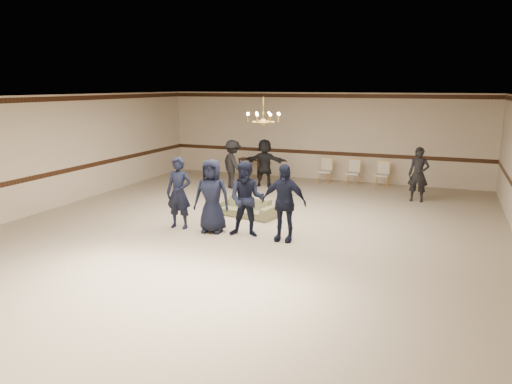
% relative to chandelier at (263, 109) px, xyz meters
% --- Properties ---
extents(room, '(12.01, 14.01, 3.21)m').
position_rel_chandelier_xyz_m(room, '(0.00, -1.00, -1.28)').
color(room, tan).
rests_on(room, ground).
extents(chair_rail, '(12.00, 0.02, 0.14)m').
position_rel_chandelier_xyz_m(chair_rail, '(0.00, 5.99, -1.88)').
color(chair_rail, '#351C10').
rests_on(chair_rail, wall_back).
extents(crown_molding, '(12.00, 0.02, 0.14)m').
position_rel_chandelier_xyz_m(crown_molding, '(0.00, 5.99, 0.21)').
color(crown_molding, '#351C10').
rests_on(crown_molding, wall_back).
extents(chandelier, '(0.94, 0.94, 0.89)m').
position_rel_chandelier_xyz_m(chandelier, '(0.00, 0.00, 0.00)').
color(chandelier, gold).
rests_on(chandelier, ceiling).
extents(boy_a, '(0.67, 0.47, 1.77)m').
position_rel_chandelier_xyz_m(boy_a, '(-1.63, -1.50, -1.99)').
color(boy_a, black).
rests_on(boy_a, floor).
extents(boy_b, '(0.95, 0.70, 1.77)m').
position_rel_chandelier_xyz_m(boy_b, '(-0.73, -1.50, -1.99)').
color(boy_b, black).
rests_on(boy_b, floor).
extents(boy_c, '(0.97, 0.81, 1.77)m').
position_rel_chandelier_xyz_m(boy_c, '(0.17, -1.50, -1.99)').
color(boy_c, black).
rests_on(boy_c, floor).
extents(boy_d, '(1.05, 0.48, 1.77)m').
position_rel_chandelier_xyz_m(boy_d, '(1.07, -1.50, -1.99)').
color(boy_d, black).
rests_on(boy_d, floor).
extents(settee, '(1.78, 0.98, 0.49)m').
position_rel_chandelier_xyz_m(settee, '(-0.55, 0.12, -2.63)').
color(settee, '#7C7B53').
rests_on(settee, floor).
extents(adult_left, '(1.22, 1.15, 1.66)m').
position_rel_chandelier_xyz_m(adult_left, '(-2.36, 3.29, -2.05)').
color(adult_left, black).
rests_on(adult_left, floor).
extents(adult_mid, '(1.56, 0.58, 1.66)m').
position_rel_chandelier_xyz_m(adult_mid, '(-1.46, 3.99, -2.05)').
color(adult_mid, black).
rests_on(adult_mid, floor).
extents(adult_right, '(0.63, 0.44, 1.66)m').
position_rel_chandelier_xyz_m(adult_right, '(3.64, 3.59, -2.05)').
color(adult_right, black).
rests_on(adult_right, floor).
extents(banquet_chair_left, '(0.44, 0.44, 0.90)m').
position_rel_chandelier_xyz_m(banquet_chair_left, '(0.40, 5.25, -2.42)').
color(banquet_chair_left, beige).
rests_on(banquet_chair_left, floor).
extents(banquet_chair_mid, '(0.46, 0.46, 0.90)m').
position_rel_chandelier_xyz_m(banquet_chair_mid, '(1.40, 5.25, -2.42)').
color(banquet_chair_mid, beige).
rests_on(banquet_chair_mid, floor).
extents(banquet_chair_right, '(0.47, 0.47, 0.90)m').
position_rel_chandelier_xyz_m(banquet_chair_right, '(2.40, 5.25, -2.42)').
color(banquet_chair_right, beige).
rests_on(banquet_chair_right, floor).
extents(console_table, '(0.88, 0.42, 0.72)m').
position_rel_chandelier_xyz_m(console_table, '(-2.60, 5.45, -2.52)').
color(console_table, black).
rests_on(console_table, floor).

